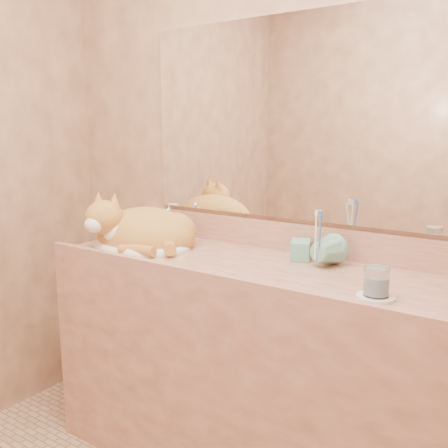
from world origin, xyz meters
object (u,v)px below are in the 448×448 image
Objects in this scene: sink_basin at (142,231)px; cat at (140,229)px; water_glass at (377,282)px; soap_dispenser at (300,242)px; toothbrush_cup at (317,254)px; vanity_counter at (249,369)px.

cat reaches higher than sink_basin.
sink_basin is 5.02× the size of water_glass.
cat is (-0.00, -0.01, 0.01)m from sink_basin.
soap_dispenser is 1.39× the size of toothbrush_cup.
soap_dispenser is 1.86× the size of water_glass.
toothbrush_cup is (0.77, 0.10, -0.01)m from sink_basin.
sink_basin is (-0.54, -0.02, 0.49)m from vanity_counter.
vanity_counter is 9.75× the size of soap_dispenser.
cat is at bearing -176.99° from vanity_counter.
soap_dispenser reaches higher than vanity_counter.
sink_basin reaches higher than toothbrush_cup.
soap_dispenser reaches higher than toothbrush_cup.
cat is at bearing 170.43° from soap_dispenser.
toothbrush_cup is (0.77, 0.11, -0.02)m from cat.
cat is 5.06× the size of water_glass.
sink_basin is at bearing -177.87° from vanity_counter.
toothbrush_cup reaches higher than vanity_counter.
vanity_counter is at bearing 15.70° from sink_basin.
vanity_counter is 0.73m from sink_basin.
soap_dispenser reaches higher than water_glass.
cat is 0.78m from toothbrush_cup.
cat reaches higher than vanity_counter.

